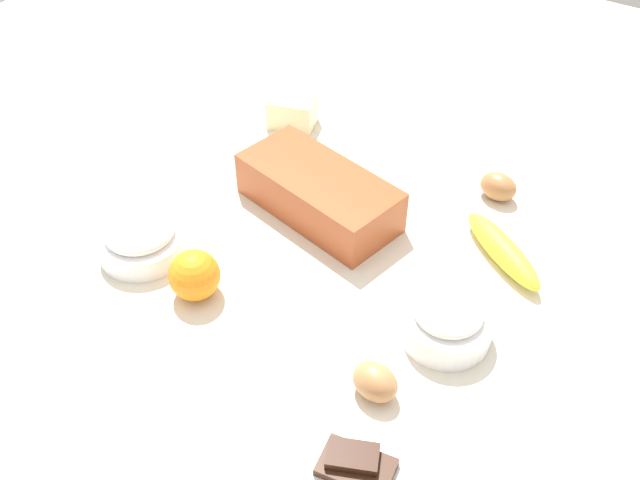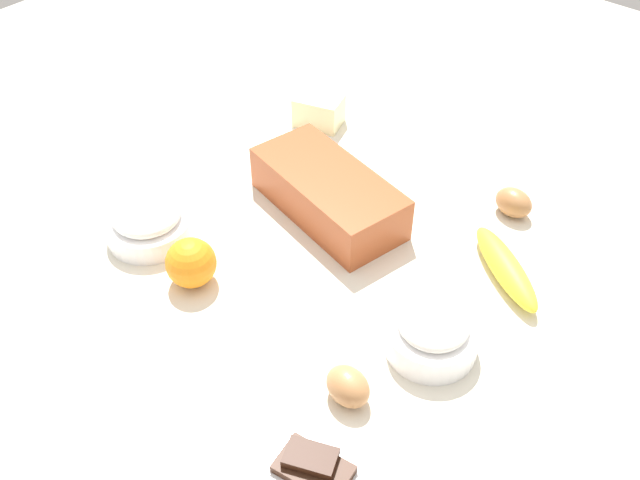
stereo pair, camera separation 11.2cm
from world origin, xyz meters
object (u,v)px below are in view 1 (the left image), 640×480
object	(u,v)px
orange_fruit	(194,275)
chocolate_plate	(356,469)
sugar_bowl	(141,238)
egg_beside_bowl	(498,186)
egg_near_butter	(375,382)
loaf_pan	(319,192)
banana	(503,250)
butter_block	(292,112)
flour_bowl	(447,321)

from	to	relation	value
orange_fruit	chocolate_plate	xyz separation A→B (m)	(-0.36, 0.13, -0.03)
sugar_bowl	egg_beside_bowl	size ratio (longest dim) A/B	2.11
egg_beside_bowl	egg_near_butter	bearing A→B (deg)	93.04
sugar_bowl	orange_fruit	world-z (taller)	orange_fruit
loaf_pan	chocolate_plate	xyz separation A→B (m)	(-0.31, 0.39, -0.03)
orange_fruit	egg_beside_bowl	size ratio (longest dim) A/B	1.18
orange_fruit	loaf_pan	bearing A→B (deg)	-100.72
banana	butter_block	size ratio (longest dim) A/B	2.11
loaf_pan	egg_beside_bowl	size ratio (longest dim) A/B	4.54
loaf_pan	sugar_bowl	size ratio (longest dim) A/B	2.15
flour_bowl	orange_fruit	world-z (taller)	orange_fruit
loaf_pan	banana	size ratio (longest dim) A/B	1.58
flour_bowl	sugar_bowl	xyz separation A→B (m)	(0.48, 0.11, -0.00)
loaf_pan	orange_fruit	distance (m)	0.27
flour_bowl	egg_near_butter	distance (m)	0.15
butter_block	chocolate_plate	bearing A→B (deg)	130.39
egg_beside_bowl	chocolate_plate	size ratio (longest dim) A/B	0.51
egg_beside_bowl	orange_fruit	bearing A→B (deg)	57.86
flour_bowl	orange_fruit	size ratio (longest dim) A/B	1.67
banana	egg_near_butter	bearing A→B (deg)	82.69
banana	butter_block	xyz separation A→B (m)	(0.50, -0.13, 0.01)
loaf_pan	orange_fruit	size ratio (longest dim) A/B	3.85
sugar_bowl	egg_near_butter	bearing A→B (deg)	175.78
chocolate_plate	banana	bearing A→B (deg)	-90.42
sugar_bowl	butter_block	distance (m)	0.43
sugar_bowl	banana	world-z (taller)	sugar_bowl
egg_near_butter	banana	bearing A→B (deg)	-97.31
butter_block	chocolate_plate	world-z (taller)	butter_block
loaf_pan	banana	xyz separation A→B (m)	(-0.31, -0.06, -0.02)
banana	egg_beside_bowl	bearing A→B (deg)	-64.44
banana	butter_block	world-z (taller)	butter_block
orange_fruit	chocolate_plate	bearing A→B (deg)	160.61
butter_block	egg_near_butter	distance (m)	0.65
banana	egg_near_butter	xyz separation A→B (m)	(0.04, 0.33, 0.01)
flour_bowl	sugar_bowl	size ratio (longest dim) A/B	0.93
egg_near_butter	flour_bowl	bearing A→B (deg)	-104.36
banana	chocolate_plate	distance (m)	0.45
loaf_pan	butter_block	size ratio (longest dim) A/B	3.34
butter_block	chocolate_plate	xyz separation A→B (m)	(-0.50, 0.58, -0.02)
loaf_pan	flour_bowl	distance (m)	0.33
sugar_bowl	butter_block	xyz separation A→B (m)	(0.01, -0.43, -0.00)
sugar_bowl	orange_fruit	distance (m)	0.13
sugar_bowl	butter_block	world-z (taller)	sugar_bowl
banana	egg_near_butter	world-z (taller)	egg_near_butter
egg_beside_bowl	butter_block	bearing A→B (deg)	1.03
banana	orange_fruit	world-z (taller)	orange_fruit
flour_bowl	loaf_pan	bearing A→B (deg)	-23.85
loaf_pan	egg_near_butter	bearing A→B (deg)	146.27
loaf_pan	egg_beside_bowl	world-z (taller)	loaf_pan
orange_fruit	egg_near_butter	bearing A→B (deg)	177.97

